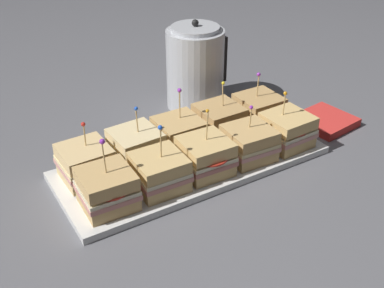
# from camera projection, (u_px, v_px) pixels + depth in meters

# --- Properties ---
(ground_plane) EXTENTS (6.00, 6.00, 0.00)m
(ground_plane) POSITION_uv_depth(u_px,v_px,m) (192.00, 165.00, 1.22)
(ground_plane) COLOR slate
(serving_platter) EXTENTS (0.68, 0.27, 0.02)m
(serving_platter) POSITION_uv_depth(u_px,v_px,m) (192.00, 162.00, 1.22)
(serving_platter) COLOR silver
(serving_platter) RESTS_ON ground_plane
(sandwich_front_far_left) EXTENTS (0.12, 0.12, 0.17)m
(sandwich_front_far_left) POSITION_uv_depth(u_px,v_px,m) (107.00, 189.00, 1.03)
(sandwich_front_far_left) COLOR tan
(sandwich_front_far_left) RESTS_ON serving_platter
(sandwich_front_left) EXTENTS (0.12, 0.12, 0.16)m
(sandwich_front_left) POSITION_uv_depth(u_px,v_px,m) (159.00, 172.00, 1.09)
(sandwich_front_left) COLOR tan
(sandwich_front_left) RESTS_ON serving_platter
(sandwich_front_center) EXTENTS (0.12, 0.12, 0.17)m
(sandwich_front_center) POSITION_uv_depth(u_px,v_px,m) (205.00, 157.00, 1.14)
(sandwich_front_center) COLOR tan
(sandwich_front_center) RESTS_ON serving_platter
(sandwich_front_right) EXTENTS (0.12, 0.12, 0.14)m
(sandwich_front_right) POSITION_uv_depth(u_px,v_px,m) (249.00, 143.00, 1.20)
(sandwich_front_right) COLOR tan
(sandwich_front_right) RESTS_ON serving_platter
(sandwich_front_far_right) EXTENTS (0.12, 0.12, 0.15)m
(sandwich_front_far_right) POSITION_uv_depth(u_px,v_px,m) (287.00, 130.00, 1.25)
(sandwich_front_far_right) COLOR tan
(sandwich_front_far_right) RESTS_ON serving_platter
(sandwich_back_far_left) EXTENTS (0.12, 0.12, 0.14)m
(sandwich_back_far_left) POSITION_uv_depth(u_px,v_px,m) (86.00, 163.00, 1.12)
(sandwich_back_far_left) COLOR #DBB77A
(sandwich_back_far_left) RESTS_ON serving_platter
(sandwich_back_left) EXTENTS (0.12, 0.12, 0.15)m
(sandwich_back_left) POSITION_uv_depth(u_px,v_px,m) (136.00, 147.00, 1.18)
(sandwich_back_left) COLOR beige
(sandwich_back_left) RESTS_ON serving_platter
(sandwich_back_center) EXTENTS (0.12, 0.12, 0.16)m
(sandwich_back_center) POSITION_uv_depth(u_px,v_px,m) (180.00, 134.00, 1.24)
(sandwich_back_center) COLOR tan
(sandwich_back_center) RESTS_ON serving_platter
(sandwich_back_right) EXTENTS (0.12, 0.12, 0.16)m
(sandwich_back_right) POSITION_uv_depth(u_px,v_px,m) (219.00, 121.00, 1.29)
(sandwich_back_right) COLOR tan
(sandwich_back_right) RESTS_ON serving_platter
(sandwich_back_far_right) EXTENTS (0.12, 0.12, 0.16)m
(sandwich_back_far_right) POSITION_uv_depth(u_px,v_px,m) (259.00, 111.00, 1.34)
(sandwich_back_far_right) COLOR tan
(sandwich_back_far_right) RESTS_ON serving_platter
(kettle_steel) EXTENTS (0.20, 0.17, 0.27)m
(kettle_steel) POSITION_uv_depth(u_px,v_px,m) (195.00, 68.00, 1.45)
(kettle_steel) COLOR #B7BABF
(kettle_steel) RESTS_ON ground_plane
(napkin_stack) EXTENTS (0.16, 0.16, 0.02)m
(napkin_stack) POSITION_uv_depth(u_px,v_px,m) (325.00, 121.00, 1.40)
(napkin_stack) COLOR red
(napkin_stack) RESTS_ON ground_plane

